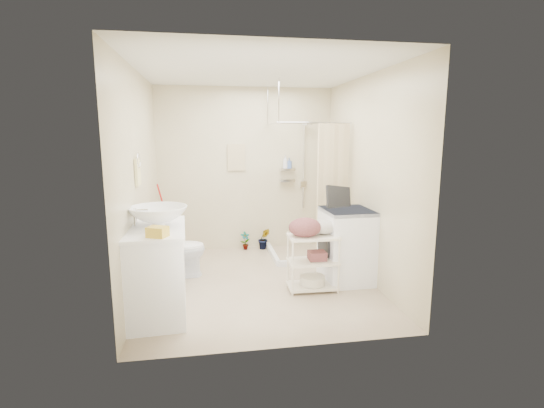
{
  "coord_description": "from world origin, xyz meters",
  "views": [
    {
      "loc": [
        -0.62,
        -4.75,
        1.87
      ],
      "look_at": [
        0.21,
        0.25,
        0.97
      ],
      "focal_mm": 26.0,
      "sensor_mm": 36.0,
      "label": 1
    }
  ],
  "objects": [
    {
      "name": "floor",
      "position": [
        0.0,
        0.0,
        0.0
      ],
      "size": [
        3.2,
        3.2,
        0.0
      ],
      "primitive_type": "plane",
      "color": "#BCA98D",
      "rests_on": "ground"
    },
    {
      "name": "wall_back",
      "position": [
        0.0,
        1.6,
        1.3
      ],
      "size": [
        2.8,
        0.04,
        2.6
      ],
      "primitive_type": "cube",
      "color": "beige",
      "rests_on": "ground"
    },
    {
      "name": "sink",
      "position": [
        -1.13,
        -0.65,
        1.03
      ],
      "size": [
        0.66,
        0.66,
        0.2
      ],
      "primitive_type": "imported",
      "rotation": [
        0.0,
        0.0,
        -0.12
      ],
      "color": "white",
      "rests_on": "vanity"
    },
    {
      "name": "laundry_rack",
      "position": [
        0.61,
        -0.35,
        0.41
      ],
      "size": [
        0.6,
        0.36,
        0.82
      ],
      "primitive_type": null,
      "rotation": [
        0.0,
        0.0,
        -0.02
      ],
      "color": "#EDE3CD",
      "rests_on": "ground"
    },
    {
      "name": "shower",
      "position": [
        0.85,
        1.05,
        1.05
      ],
      "size": [
        1.1,
        1.1,
        2.1
      ],
      "primitive_type": null,
      "color": "silver",
      "rests_on": "ground"
    },
    {
      "name": "wall_front",
      "position": [
        0.0,
        -1.6,
        1.3
      ],
      "size": [
        2.8,
        0.04,
        2.6
      ],
      "primitive_type": "cube",
      "color": "beige",
      "rests_on": "ground"
    },
    {
      "name": "potted_plant_b",
      "position": [
        0.27,
        1.45,
        0.17
      ],
      "size": [
        0.19,
        0.16,
        0.35
      ],
      "primitive_type": "imported",
      "rotation": [
        0.0,
        0.0,
        -0.0
      ],
      "color": "brown",
      "rests_on": "ground"
    },
    {
      "name": "mop",
      "position": [
        -1.28,
        1.42,
        0.56
      ],
      "size": [
        0.14,
        0.14,
        1.11
      ],
      "primitive_type": null,
      "rotation": [
        0.0,
        0.0,
        -0.39
      ],
      "color": "red",
      "rests_on": "ground"
    },
    {
      "name": "floor_basket",
      "position": [
        -1.01,
        -1.07,
        0.07
      ],
      "size": [
        0.29,
        0.24,
        0.14
      ],
      "primitive_type": "cube",
      "rotation": [
        0.0,
        0.0,
        -0.22
      ],
      "color": "gold",
      "rests_on": "ground"
    },
    {
      "name": "potted_plant_a",
      "position": [
        -0.04,
        1.47,
        0.15
      ],
      "size": [
        0.18,
        0.14,
        0.3
      ],
      "primitive_type": "imported",
      "rotation": [
        0.0,
        0.0,
        0.25
      ],
      "color": "brown",
      "rests_on": "ground"
    },
    {
      "name": "ironing_board",
      "position": [
        1.04,
        -0.05,
        0.63
      ],
      "size": [
        0.37,
        0.2,
        1.25
      ],
      "primitive_type": null,
      "rotation": [
        0.0,
        0.0,
        0.27
      ],
      "color": "black",
      "rests_on": "ground"
    },
    {
      "name": "tp_holder",
      "position": [
        -1.36,
        0.05,
        0.72
      ],
      "size": [
        0.08,
        0.12,
        0.14
      ],
      "primitive_type": null,
      "color": "silver",
      "rests_on": "wall_left"
    },
    {
      "name": "vanity",
      "position": [
        -1.16,
        -0.7,
        0.47
      ],
      "size": [
        0.65,
        1.09,
        0.93
      ],
      "primitive_type": "cube",
      "rotation": [
        0.0,
        0.0,
        0.06
      ],
      "color": "white",
      "rests_on": "ground"
    },
    {
      "name": "shampoo_bottle_b",
      "position": [
        0.7,
        1.51,
        1.4
      ],
      "size": [
        0.1,
        0.1,
        0.17
      ],
      "primitive_type": "imported",
      "rotation": [
        0.0,
        0.0,
        -0.41
      ],
      "color": "#435FA0",
      "rests_on": "shower"
    },
    {
      "name": "wall_right",
      "position": [
        1.4,
        0.0,
        1.3
      ],
      "size": [
        0.04,
        3.2,
        2.6
      ],
      "primitive_type": "cube",
      "color": "beige",
      "rests_on": "ground"
    },
    {
      "name": "toilet",
      "position": [
        -1.04,
        0.39,
        0.37
      ],
      "size": [
        0.75,
        0.47,
        0.74
      ],
      "primitive_type": "imported",
      "rotation": [
        0.0,
        0.0,
        1.65
      ],
      "color": "white",
      "rests_on": "ground"
    },
    {
      "name": "wall_left",
      "position": [
        -1.4,
        0.0,
        1.3
      ],
      "size": [
        0.04,
        3.2,
        2.6
      ],
      "primitive_type": "cube",
      "color": "beige",
      "rests_on": "ground"
    },
    {
      "name": "ceiling",
      "position": [
        0.0,
        0.0,
        2.6
      ],
      "size": [
        2.8,
        3.2,
        0.04
      ],
      "primitive_type": "cube",
      "color": "silver",
      "rests_on": "ground"
    },
    {
      "name": "washing_machine",
      "position": [
        1.14,
        -0.12,
        0.47
      ],
      "size": [
        0.65,
        0.67,
        0.93
      ],
      "primitive_type": "cube",
      "rotation": [
        0.0,
        0.0,
        0.02
      ],
      "color": "white",
      "rests_on": "ground"
    },
    {
      "name": "shampoo_bottle_a",
      "position": [
        0.63,
        1.5,
        1.43
      ],
      "size": [
        0.1,
        0.1,
        0.21
      ],
      "primitive_type": "imported",
      "rotation": [
        0.0,
        0.0,
        -0.26
      ],
      "color": "silver",
      "rests_on": "shower"
    },
    {
      "name": "towel_ring",
      "position": [
        -1.38,
        -0.2,
        1.47
      ],
      "size": [
        0.04,
        0.22,
        0.34
      ],
      "primitive_type": null,
      "color": "#F6EB9B",
      "rests_on": "wall_left"
    },
    {
      "name": "counter_basket",
      "position": [
        -1.08,
        -1.11,
        0.98
      ],
      "size": [
        0.22,
        0.2,
        0.1
      ],
      "primitive_type": "cube",
      "rotation": [
        0.0,
        0.0,
        -0.43
      ],
      "color": "gold",
      "rests_on": "vanity"
    },
    {
      "name": "hanging_towel",
      "position": [
        -0.15,
        1.58,
        1.5
      ],
      "size": [
        0.28,
        0.03,
        0.42
      ],
      "primitive_type": "cube",
      "color": "beige",
      "rests_on": "wall_back"
    }
  ]
}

